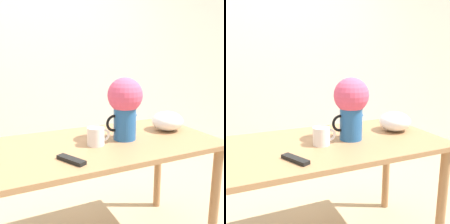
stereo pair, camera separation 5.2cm
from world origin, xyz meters
TOP-DOWN VIEW (x-y plane):
  - wall_back at (0.00, 1.63)m, footprint 8.00×0.05m
  - table at (0.04, 0.03)m, footprint 1.49×0.75m
  - flower_vase at (0.22, 0.03)m, footprint 0.24×0.22m
  - coffee_mug at (0.01, -0.00)m, footprint 0.14×0.10m
  - white_bowl at (0.59, 0.08)m, footprint 0.22×0.22m
  - remote_control at (-0.20, -0.18)m, footprint 0.12×0.18m

SIDE VIEW (x-z plane):
  - table at x=0.04m, z-range 0.28..1.07m
  - remote_control at x=-0.20m, z-range 0.79..0.81m
  - coffee_mug at x=0.01m, z-range 0.79..0.90m
  - white_bowl at x=0.59m, z-range 0.79..0.93m
  - flower_vase at x=0.22m, z-range 0.83..1.22m
  - wall_back at x=0.00m, z-range 0.00..2.60m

